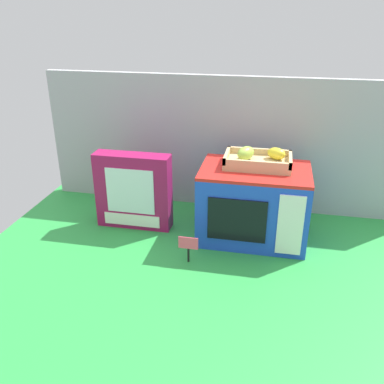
# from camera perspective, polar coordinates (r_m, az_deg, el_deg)

# --- Properties ---
(ground_plane) EXTENTS (1.70, 1.70, 0.00)m
(ground_plane) POSITION_cam_1_polar(r_m,az_deg,el_deg) (1.68, 3.65, -5.42)
(ground_plane) COLOR green
(ground_plane) RESTS_ON ground
(display_back_panel) EXTENTS (1.61, 0.03, 0.58)m
(display_back_panel) POSITION_cam_1_polar(r_m,az_deg,el_deg) (1.80, 5.07, 6.59)
(display_back_panel) COLOR #A0A3A8
(display_back_panel) RESTS_ON ground
(toy_microwave) EXTENTS (0.40, 0.28, 0.28)m
(toy_microwave) POSITION_cam_1_polar(r_m,az_deg,el_deg) (1.60, 8.43, -1.60)
(toy_microwave) COLOR blue
(toy_microwave) RESTS_ON ground
(food_groups_crate) EXTENTS (0.25, 0.16, 0.07)m
(food_groups_crate) POSITION_cam_1_polar(r_m,az_deg,el_deg) (1.56, 9.04, 4.37)
(food_groups_crate) COLOR tan
(food_groups_crate) RESTS_ON toy_microwave
(cookie_set_box) EXTENTS (0.30, 0.08, 0.31)m
(cookie_set_box) POSITION_cam_1_polar(r_m,az_deg,el_deg) (1.67, -8.05, 0.13)
(cookie_set_box) COLOR #99144C
(cookie_set_box) RESTS_ON ground
(price_sign) EXTENTS (0.07, 0.01, 0.10)m
(price_sign) POSITION_cam_1_polar(r_m,az_deg,el_deg) (1.46, -0.51, -7.38)
(price_sign) COLOR black
(price_sign) RESTS_ON ground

